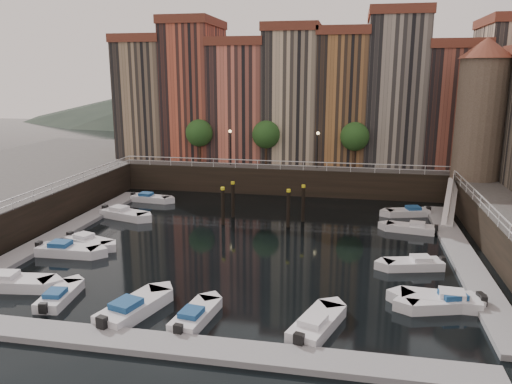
% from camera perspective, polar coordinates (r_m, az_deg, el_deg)
% --- Properties ---
extents(ground, '(200.00, 200.00, 0.00)m').
position_cam_1_polar(ground, '(41.15, -0.52, -5.60)').
color(ground, black).
rests_on(ground, ground).
extents(quay_far, '(80.00, 20.00, 3.00)m').
position_cam_1_polar(quay_far, '(65.69, 4.03, 2.89)').
color(quay_far, black).
rests_on(quay_far, ground).
extents(dock_left, '(2.00, 28.00, 0.35)m').
position_cam_1_polar(dock_left, '(46.15, -20.96, -4.17)').
color(dock_left, gray).
rests_on(dock_left, ground).
extents(dock_right, '(2.00, 28.00, 0.35)m').
position_cam_1_polar(dock_right, '(40.28, 22.55, -6.82)').
color(dock_right, gray).
rests_on(dock_right, ground).
extents(dock_near, '(30.00, 2.00, 0.35)m').
position_cam_1_polar(dock_near, '(26.10, -8.36, -17.12)').
color(dock_near, gray).
rests_on(dock_near, ground).
extents(mountains, '(145.00, 100.00, 18.00)m').
position_cam_1_polar(mountains, '(148.37, 8.85, 11.06)').
color(mountains, '#2D382D').
rests_on(mountains, ground).
extents(far_terrace, '(48.70, 10.30, 17.50)m').
position_cam_1_polar(far_terrace, '(61.85, 6.99, 11.00)').
color(far_terrace, '#987F60').
rests_on(far_terrace, quay_far).
extents(corner_tower, '(5.20, 5.20, 13.80)m').
position_cam_1_polar(corner_tower, '(54.12, 24.34, 8.82)').
color(corner_tower, '#6B5B4C').
rests_on(corner_tower, quay_right).
extents(promenade_trees, '(21.20, 3.20, 5.20)m').
position_cam_1_polar(promenade_trees, '(57.48, 1.82, 6.56)').
color(promenade_trees, black).
rests_on(promenade_trees, quay_far).
extents(street_lamps, '(10.36, 0.36, 4.18)m').
position_cam_1_polar(street_lamps, '(56.53, 1.98, 5.74)').
color(street_lamps, black).
rests_on(street_lamps, quay_far).
extents(railings, '(36.08, 34.04, 0.52)m').
position_cam_1_polar(railings, '(44.76, 0.73, 0.99)').
color(railings, white).
rests_on(railings, ground).
extents(gangway, '(2.78, 8.32, 3.73)m').
position_cam_1_polar(gangway, '(50.34, 21.36, -0.73)').
color(gangway, white).
rests_on(gangway, ground).
extents(mooring_pilings, '(7.39, 2.87, 3.78)m').
position_cam_1_polar(mooring_pilings, '(45.71, 0.64, -1.50)').
color(mooring_pilings, black).
rests_on(mooring_pilings, ground).
extents(boat_left_0, '(5.04, 2.36, 1.13)m').
position_cam_1_polar(boat_left_0, '(35.85, -26.01, -9.29)').
color(boat_left_0, silver).
rests_on(boat_left_0, ground).
extents(boat_left_1, '(4.89, 1.92, 1.12)m').
position_cam_1_polar(boat_left_1, '(40.55, -20.80, -6.23)').
color(boat_left_1, silver).
rests_on(boat_left_1, ground).
extents(boat_left_2, '(4.54, 2.85, 1.02)m').
position_cam_1_polar(boat_left_2, '(42.04, -18.62, -5.41)').
color(boat_left_2, silver).
rests_on(boat_left_2, ground).
extents(boat_left_3, '(5.15, 3.13, 1.16)m').
position_cam_1_polar(boat_left_3, '(49.08, -14.89, -2.45)').
color(boat_left_3, silver).
rests_on(boat_left_3, ground).
extents(boat_left_4, '(4.44, 2.00, 1.00)m').
position_cam_1_polar(boat_left_4, '(54.81, -12.03, -0.71)').
color(boat_left_4, silver).
rests_on(boat_left_4, ground).
extents(boat_right_0, '(4.82, 1.98, 1.10)m').
position_cam_1_polar(boat_right_0, '(31.97, 20.53, -11.51)').
color(boat_right_0, silver).
rests_on(boat_right_0, ground).
extents(boat_right_1, '(4.76, 2.87, 1.07)m').
position_cam_1_polar(boat_right_1, '(31.72, 20.75, -11.75)').
color(boat_right_1, silver).
rests_on(boat_right_1, ground).
extents(boat_right_2, '(4.39, 2.51, 0.98)m').
position_cam_1_polar(boat_right_2, '(37.13, 17.66, -7.84)').
color(boat_right_2, silver).
rests_on(boat_right_2, ground).
extents(boat_right_3, '(4.37, 2.20, 0.98)m').
position_cam_1_polar(boat_right_3, '(45.40, 17.37, -3.96)').
color(boat_right_3, silver).
rests_on(boat_right_3, ground).
extents(boat_right_4, '(4.39, 2.63, 0.98)m').
position_cam_1_polar(boat_right_4, '(50.48, 17.04, -2.22)').
color(boat_right_4, silver).
rests_on(boat_right_4, ground).
extents(boat_near_0, '(1.90, 4.16, 0.94)m').
position_cam_1_polar(boat_near_0, '(32.86, -21.59, -11.02)').
color(boat_near_0, silver).
rests_on(boat_near_0, ground).
extents(boat_near_1, '(3.14, 5.24, 1.18)m').
position_cam_1_polar(boat_near_1, '(29.84, -13.89, -12.80)').
color(boat_near_1, silver).
rests_on(boat_near_1, ground).
extents(boat_near_2, '(2.06, 4.32, 0.97)m').
position_cam_1_polar(boat_near_2, '(28.56, -6.99, -13.88)').
color(boat_near_2, silver).
rests_on(boat_near_2, ground).
extents(boat_near_3, '(3.03, 4.82, 1.08)m').
position_cam_1_polar(boat_near_3, '(27.60, 6.90, -14.82)').
color(boat_near_3, silver).
rests_on(boat_near_3, ground).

